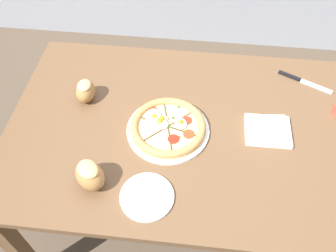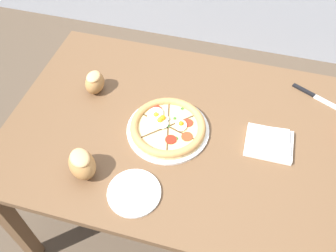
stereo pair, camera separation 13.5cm
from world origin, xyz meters
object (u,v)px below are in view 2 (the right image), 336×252
(pizza, at_px, (168,127))
(knife_main, at_px, (318,98))
(bread_piece_near, at_px, (82,164))
(side_saucer, at_px, (134,193))
(dining_table, at_px, (195,145))
(napkin_folded, at_px, (269,142))
(bread_piece_mid, at_px, (95,82))

(pizza, xyz_separation_m, knife_main, (0.56, 0.33, -0.02))
(bread_piece_near, distance_m, side_saucer, 0.21)
(knife_main, bearing_deg, pizza, -123.02)
(dining_table, height_order, pizza, pizza)
(napkin_folded, height_order, bread_piece_mid, bread_piece_mid)
(pizza, height_order, knife_main, pizza)
(pizza, relative_size, bread_piece_near, 2.18)
(dining_table, height_order, napkin_folded, napkin_folded)
(bread_piece_mid, bearing_deg, knife_main, 12.36)
(bread_piece_mid, bearing_deg, bread_piece_near, -73.23)
(dining_table, xyz_separation_m, napkin_folded, (0.28, 0.01, 0.10))
(side_saucer, bearing_deg, bread_piece_near, 170.27)
(dining_table, distance_m, side_saucer, 0.36)
(napkin_folded, distance_m, side_saucer, 0.54)
(dining_table, relative_size, knife_main, 6.65)
(side_saucer, bearing_deg, pizza, 82.50)
(pizza, xyz_separation_m, side_saucer, (-0.04, -0.30, -0.02))
(pizza, xyz_separation_m, bread_piece_mid, (-0.36, 0.13, 0.03))
(pizza, relative_size, napkin_folded, 1.83)
(dining_table, distance_m, bread_piece_near, 0.47)
(bread_piece_mid, bearing_deg, dining_table, -13.18)
(bread_piece_mid, relative_size, knife_main, 0.46)
(dining_table, xyz_separation_m, side_saucer, (-0.15, -0.32, 0.09))
(napkin_folded, distance_m, bread_piece_near, 0.69)
(bread_piece_near, distance_m, knife_main, 1.00)
(napkin_folded, distance_m, bread_piece_mid, 0.75)
(pizza, bearing_deg, napkin_folded, 5.07)
(bread_piece_near, bearing_deg, bread_piece_mid, 106.77)
(dining_table, bearing_deg, bread_piece_mid, 166.82)
(bread_piece_mid, distance_m, knife_main, 0.94)
(bread_piece_near, relative_size, knife_main, 0.66)
(dining_table, distance_m, knife_main, 0.56)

